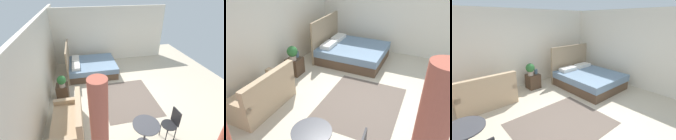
{
  "view_description": "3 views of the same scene",
  "coord_description": "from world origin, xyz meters",
  "views": [
    {
      "loc": [
        -4.65,
        1.57,
        3.62
      ],
      "look_at": [
        -0.02,
        0.56,
        1.04
      ],
      "focal_mm": 25.94,
      "sensor_mm": 36.0,
      "label": 1
    },
    {
      "loc": [
        -4.22,
        -1.18,
        3.1
      ],
      "look_at": [
        -0.34,
        0.61,
        0.79
      ],
      "focal_mm": 34.06,
      "sensor_mm": 36.0,
      "label": 2
    },
    {
      "loc": [
        -2.41,
        -2.48,
        2.34
      ],
      "look_at": [
        0.44,
        0.83,
        0.97
      ],
      "focal_mm": 26.31,
      "sensor_mm": 36.0,
      "label": 3
    }
  ],
  "objects": [
    {
      "name": "ground_plane",
      "position": [
        0.0,
        0.0,
        -0.01
      ],
      "size": [
        9.25,
        8.61,
        0.02
      ],
      "primitive_type": "cube",
      "color": "beige"
    },
    {
      "name": "wall_back",
      "position": [
        0.0,
        2.8,
        1.33
      ],
      "size": [
        9.25,
        0.12,
        2.66
      ],
      "primitive_type": "cube",
      "color": "silver",
      "rests_on": "ground"
    },
    {
      "name": "wall_right",
      "position": [
        3.12,
        0.0,
        1.33
      ],
      "size": [
        0.12,
        5.61,
        2.66
      ],
      "primitive_type": "cube",
      "color": "silver",
      "rests_on": "ground"
    },
    {
      "name": "area_rug",
      "position": [
        -0.33,
        0.03,
        0.0
      ],
      "size": [
        2.16,
        1.78,
        0.01
      ],
      "primitive_type": "cube",
      "color": "#66564C",
      "rests_on": "ground"
    },
    {
      "name": "bed",
      "position": [
        1.82,
        1.15,
        0.3
      ],
      "size": [
        1.79,
        2.06,
        1.36
      ],
      "color": "brown",
      "rests_on": "ground"
    },
    {
      "name": "couch",
      "position": [
        -1.37,
        2.02,
        0.31
      ],
      "size": [
        1.54,
        0.8,
        0.94
      ],
      "color": "tan",
      "rests_on": "ground"
    },
    {
      "name": "nightstand",
      "position": [
        0.26,
        2.28,
        0.25
      ],
      "size": [
        0.42,
        0.4,
        0.5
      ],
      "color": "#473323",
      "rests_on": "ground"
    },
    {
      "name": "potted_plant",
      "position": [
        0.16,
        2.25,
        0.73
      ],
      "size": [
        0.3,
        0.3,
        0.41
      ],
      "color": "tan",
      "rests_on": "nightstand"
    },
    {
      "name": "vase",
      "position": [
        0.38,
        2.26,
        0.58
      ],
      "size": [
        0.11,
        0.11,
        0.16
      ],
      "color": "slate",
      "rests_on": "nightstand"
    },
    {
      "name": "balcony_table",
      "position": [
        -2.18,
        0.21,
        0.49
      ],
      "size": [
        0.64,
        0.64,
        0.7
      ],
      "color": "#3F3F44",
      "rests_on": "ground"
    },
    {
      "name": "cafe_chair_near_window",
      "position": [
        -2.11,
        -0.52,
        0.55
      ],
      "size": [
        0.41,
        0.41,
        0.91
      ],
      "color": "black",
      "rests_on": "ground"
    }
  ]
}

